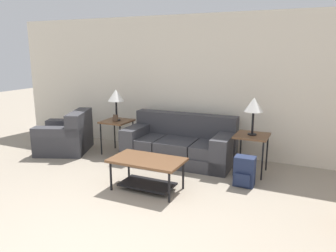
{
  "coord_description": "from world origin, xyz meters",
  "views": [
    {
      "loc": [
        1.87,
        -2.04,
        1.95
      ],
      "look_at": [
        -0.23,
        2.46,
        0.8
      ],
      "focal_mm": 35.0,
      "sensor_mm": 36.0,
      "label": 1
    }
  ],
  "objects_px": {
    "armchair": "(66,137)",
    "backpack": "(244,172)",
    "coffee_table": "(147,167)",
    "side_table_left": "(117,124)",
    "table_lamp_left": "(116,96)",
    "side_table_right": "(252,139)",
    "table_lamp_right": "(254,106)",
    "couch": "(180,145)"
  },
  "relations": [
    {
      "from": "backpack",
      "to": "table_lamp_left",
      "type": "bearing_deg",
      "value": 167.79
    },
    {
      "from": "armchair",
      "to": "backpack",
      "type": "relative_size",
      "value": 2.72
    },
    {
      "from": "armchair",
      "to": "backpack",
      "type": "distance_m",
      "value": 3.56
    },
    {
      "from": "side_table_right",
      "to": "table_lamp_right",
      "type": "xyz_separation_m",
      "value": [
        0.0,
        -0.0,
        0.54
      ]
    },
    {
      "from": "couch",
      "to": "table_lamp_left",
      "type": "bearing_deg",
      "value": -176.25
    },
    {
      "from": "armchair",
      "to": "side_table_right",
      "type": "relative_size",
      "value": 1.89
    },
    {
      "from": "armchair",
      "to": "table_lamp_left",
      "type": "xyz_separation_m",
      "value": [
        0.97,
        0.34,
        0.83
      ]
    },
    {
      "from": "table_lamp_left",
      "to": "table_lamp_right",
      "type": "bearing_deg",
      "value": 0.0
    },
    {
      "from": "coffee_table",
      "to": "side_table_right",
      "type": "xyz_separation_m",
      "value": [
        1.2,
        1.28,
        0.23
      ]
    },
    {
      "from": "couch",
      "to": "side_table_right",
      "type": "distance_m",
      "value": 1.31
    },
    {
      "from": "side_table_left",
      "to": "side_table_right",
      "type": "distance_m",
      "value": 2.56
    },
    {
      "from": "coffee_table",
      "to": "side_table_right",
      "type": "distance_m",
      "value": 1.77
    },
    {
      "from": "armchair",
      "to": "coffee_table",
      "type": "xyz_separation_m",
      "value": [
        2.32,
        -0.94,
        0.05
      ]
    },
    {
      "from": "table_lamp_left",
      "to": "backpack",
      "type": "distance_m",
      "value": 2.79
    },
    {
      "from": "side_table_left",
      "to": "side_table_right",
      "type": "relative_size",
      "value": 1.0
    },
    {
      "from": "armchair",
      "to": "side_table_right",
      "type": "xyz_separation_m",
      "value": [
        3.53,
        0.34,
        0.29
      ]
    },
    {
      "from": "side_table_right",
      "to": "table_lamp_right",
      "type": "height_order",
      "value": "table_lamp_right"
    },
    {
      "from": "couch",
      "to": "backpack",
      "type": "distance_m",
      "value": 1.45
    },
    {
      "from": "side_table_left",
      "to": "table_lamp_left",
      "type": "bearing_deg",
      "value": -63.43
    },
    {
      "from": "couch",
      "to": "side_table_right",
      "type": "xyz_separation_m",
      "value": [
        1.28,
        -0.08,
        0.28
      ]
    },
    {
      "from": "side_table_left",
      "to": "backpack",
      "type": "distance_m",
      "value": 2.66
    },
    {
      "from": "armchair",
      "to": "coffee_table",
      "type": "distance_m",
      "value": 2.51
    },
    {
      "from": "coffee_table",
      "to": "backpack",
      "type": "relative_size",
      "value": 2.31
    },
    {
      "from": "coffee_table",
      "to": "side_table_left",
      "type": "height_order",
      "value": "side_table_left"
    },
    {
      "from": "couch",
      "to": "side_table_left",
      "type": "distance_m",
      "value": 1.31
    },
    {
      "from": "coffee_table",
      "to": "couch",
      "type": "bearing_deg",
      "value": 93.17
    },
    {
      "from": "side_table_left",
      "to": "backpack",
      "type": "xyz_separation_m",
      "value": [
        2.58,
        -0.56,
        -0.36
      ]
    },
    {
      "from": "side_table_right",
      "to": "backpack",
      "type": "bearing_deg",
      "value": -87.71
    },
    {
      "from": "side_table_right",
      "to": "backpack",
      "type": "xyz_separation_m",
      "value": [
        0.02,
        -0.56,
        -0.36
      ]
    },
    {
      "from": "side_table_left",
      "to": "table_lamp_right",
      "type": "bearing_deg",
      "value": -0.0
    },
    {
      "from": "table_lamp_right",
      "to": "backpack",
      "type": "relative_size",
      "value": 1.34
    },
    {
      "from": "table_lamp_left",
      "to": "backpack",
      "type": "bearing_deg",
      "value": -12.21
    },
    {
      "from": "couch",
      "to": "table_lamp_right",
      "type": "relative_size",
      "value": 3.28
    },
    {
      "from": "side_table_left",
      "to": "table_lamp_left",
      "type": "relative_size",
      "value": 1.08
    },
    {
      "from": "coffee_table",
      "to": "side_table_right",
      "type": "relative_size",
      "value": 1.61
    },
    {
      "from": "side_table_right",
      "to": "table_lamp_right",
      "type": "relative_size",
      "value": 1.08
    },
    {
      "from": "coffee_table",
      "to": "side_table_left",
      "type": "bearing_deg",
      "value": 136.52
    },
    {
      "from": "armchair",
      "to": "table_lamp_left",
      "type": "height_order",
      "value": "table_lamp_left"
    },
    {
      "from": "side_table_right",
      "to": "coffee_table",
      "type": "bearing_deg",
      "value": -133.19
    },
    {
      "from": "coffee_table",
      "to": "side_table_right",
      "type": "bearing_deg",
      "value": 46.81
    },
    {
      "from": "couch",
      "to": "side_table_left",
      "type": "xyz_separation_m",
      "value": [
        -1.28,
        -0.08,
        0.28
      ]
    },
    {
      "from": "side_table_right",
      "to": "backpack",
      "type": "relative_size",
      "value": 1.44
    }
  ]
}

